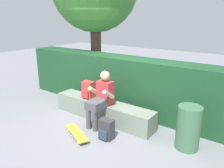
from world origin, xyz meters
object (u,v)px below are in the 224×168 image
Objects in this scene: backpack_on_ground at (106,130)px; trash_bin at (188,128)px; person_skater at (101,97)px; skateboard_near_person at (77,133)px; backpack_on_bench at (88,90)px; bench_main at (103,110)px.

trash_bin is (1.36, 0.62, 0.21)m from backpack_on_ground.
backpack_on_ground is (0.47, -0.42, -0.44)m from person_skater.
person_skater is 1.47× the size of trash_bin.
trash_bin is (1.83, 0.20, -0.23)m from person_skater.
backpack_on_ground is (0.52, 0.29, 0.12)m from skateboard_near_person.
backpack_on_bench is at bearing 148.89° from backpack_on_ground.
person_skater is at bearing -57.50° from bench_main.
bench_main is 6.37× the size of backpack_on_ground.
skateboard_near_person is 1.01× the size of trash_bin.
backpack_on_ground is at bearing -41.99° from person_skater.
skateboard_near_person is at bearing -85.29° from bench_main.
backpack_on_bench is (-0.43, -0.01, 0.41)m from bench_main.
person_skater is at bearing 85.25° from skateboard_near_person.
backpack_on_ground is at bearing 28.81° from skateboard_near_person.
backpack_on_bench reaches higher than bench_main.
backpack_on_bench is 0.50× the size of trash_bin.
trash_bin reaches higher than skateboard_near_person.
bench_main is 0.49m from person_skater.
trash_bin reaches higher than bench_main.
person_skater is 1.85m from trash_bin.
bench_main is 0.87m from backpack_on_ground.
backpack_on_ground is 1.51m from trash_bin.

